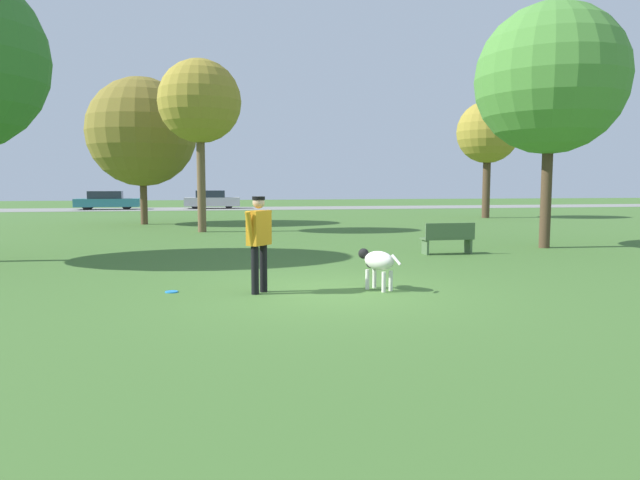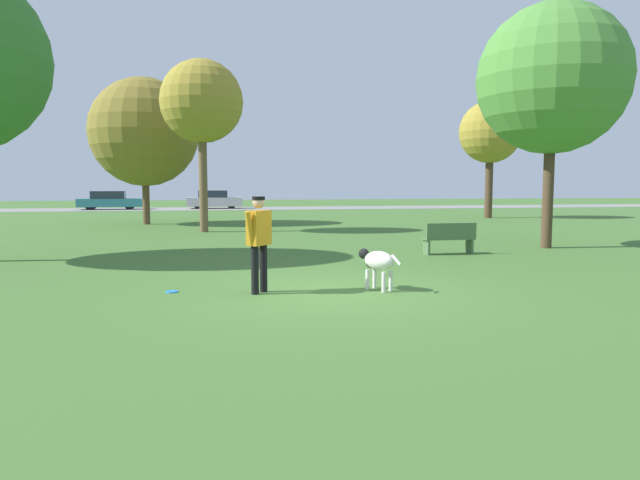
{
  "view_description": "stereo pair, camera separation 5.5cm",
  "coord_description": "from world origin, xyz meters",
  "px_view_note": "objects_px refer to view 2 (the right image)",
  "views": [
    {
      "loc": [
        -1.93,
        -9.54,
        1.85
      ],
      "look_at": [
        -0.08,
        0.05,
        0.9
      ],
      "focal_mm": 32.0,
      "sensor_mm": 36.0,
      "label": 1
    },
    {
      "loc": [
        -1.87,
        -9.55,
        1.85
      ],
      "look_at": [
        -0.08,
        0.05,
        0.9
      ],
      "focal_mm": 32.0,
      "sensor_mm": 36.0,
      "label": 2
    }
  ],
  "objects_px": {
    "frisbee": "(172,292)",
    "parked_car_silver": "(214,200)",
    "parked_car_teal": "(110,201)",
    "tree_far_left": "(144,132)",
    "park_bench": "(450,237)",
    "tree_mid_center": "(202,102)",
    "dog": "(377,262)",
    "tree_near_right": "(552,79)",
    "person": "(259,236)",
    "tree_far_right": "(490,133)"
  },
  "relations": [
    {
      "from": "tree_far_left",
      "to": "tree_mid_center",
      "type": "distance_m",
      "value": 5.66
    },
    {
      "from": "tree_far_right",
      "to": "parked_car_silver",
      "type": "xyz_separation_m",
      "value": [
        -14.94,
        15.31,
        -4.01
      ]
    },
    {
      "from": "tree_far_right",
      "to": "tree_mid_center",
      "type": "height_order",
      "value": "tree_mid_center"
    },
    {
      "from": "tree_far_right",
      "to": "park_bench",
      "type": "height_order",
      "value": "tree_far_right"
    },
    {
      "from": "frisbee",
      "to": "tree_far_right",
      "type": "bearing_deg",
      "value": 50.93
    },
    {
      "from": "tree_mid_center",
      "to": "parked_car_silver",
      "type": "xyz_separation_m",
      "value": [
        0.46,
        22.03,
        -4.32
      ]
    },
    {
      "from": "dog",
      "to": "parked_car_silver",
      "type": "bearing_deg",
      "value": -27.16
    },
    {
      "from": "frisbee",
      "to": "parked_car_silver",
      "type": "xyz_separation_m",
      "value": [
        0.82,
        34.72,
        0.67
      ]
    },
    {
      "from": "tree_far_left",
      "to": "person",
      "type": "bearing_deg",
      "value": -77.96
    },
    {
      "from": "parked_car_silver",
      "to": "dog",
      "type": "bearing_deg",
      "value": -84.09
    },
    {
      "from": "person",
      "to": "tree_far_right",
      "type": "bearing_deg",
      "value": 5.63
    },
    {
      "from": "person",
      "to": "dog",
      "type": "xyz_separation_m",
      "value": [
        2.07,
        -0.08,
        -0.48
      ]
    },
    {
      "from": "tree_far_right",
      "to": "parked_car_silver",
      "type": "bearing_deg",
      "value": 134.31
    },
    {
      "from": "tree_far_left",
      "to": "parked_car_teal",
      "type": "xyz_separation_m",
      "value": [
        -4.45,
        16.77,
        -3.58
      ]
    },
    {
      "from": "frisbee",
      "to": "parked_car_teal",
      "type": "distance_m",
      "value": 35.06
    },
    {
      "from": "person",
      "to": "frisbee",
      "type": "bearing_deg",
      "value": 117.94
    },
    {
      "from": "dog",
      "to": "park_bench",
      "type": "height_order",
      "value": "park_bench"
    },
    {
      "from": "tree_near_right",
      "to": "parked_car_teal",
      "type": "relative_size",
      "value": 1.5
    },
    {
      "from": "person",
      "to": "park_bench",
      "type": "height_order",
      "value": "person"
    },
    {
      "from": "park_bench",
      "to": "tree_mid_center",
      "type": "bearing_deg",
      "value": -54.3
    },
    {
      "from": "parked_car_teal",
      "to": "park_bench",
      "type": "bearing_deg",
      "value": -68.39
    },
    {
      "from": "person",
      "to": "tree_far_left",
      "type": "relative_size",
      "value": 0.25
    },
    {
      "from": "parked_car_silver",
      "to": "park_bench",
      "type": "xyz_separation_m",
      "value": [
        6.08,
        -30.56,
        -0.22
      ]
    },
    {
      "from": "person",
      "to": "frisbee",
      "type": "height_order",
      "value": "person"
    },
    {
      "from": "frisbee",
      "to": "tree_far_left",
      "type": "relative_size",
      "value": 0.03
    },
    {
      "from": "dog",
      "to": "tree_far_right",
      "type": "bearing_deg",
      "value": -63.2
    },
    {
      "from": "tree_near_right",
      "to": "tree_mid_center",
      "type": "bearing_deg",
      "value": 142.61
    },
    {
      "from": "tree_near_right",
      "to": "tree_mid_center",
      "type": "relative_size",
      "value": 1.05
    },
    {
      "from": "tree_far_right",
      "to": "parked_car_silver",
      "type": "height_order",
      "value": "tree_far_right"
    },
    {
      "from": "frisbee",
      "to": "parked_car_silver",
      "type": "relative_size",
      "value": 0.05
    },
    {
      "from": "person",
      "to": "tree_mid_center",
      "type": "height_order",
      "value": "tree_mid_center"
    },
    {
      "from": "dog",
      "to": "frisbee",
      "type": "xyz_separation_m",
      "value": [
        -3.55,
        0.44,
        -0.49
      ]
    },
    {
      "from": "dog",
      "to": "tree_mid_center",
      "type": "xyz_separation_m",
      "value": [
        -3.19,
        13.14,
        4.49
      ]
    },
    {
      "from": "tree_far_left",
      "to": "tree_near_right",
      "type": "bearing_deg",
      "value": -44.69
    },
    {
      "from": "person",
      "to": "dog",
      "type": "relative_size",
      "value": 1.87
    },
    {
      "from": "parked_car_silver",
      "to": "parked_car_teal",
      "type": "bearing_deg",
      "value": -175.99
    },
    {
      "from": "parked_car_silver",
      "to": "tree_near_right",
      "type": "bearing_deg",
      "value": -70.79
    },
    {
      "from": "tree_mid_center",
      "to": "park_bench",
      "type": "xyz_separation_m",
      "value": [
        6.53,
        -8.53,
        -4.54
      ]
    },
    {
      "from": "dog",
      "to": "parked_car_teal",
      "type": "xyz_separation_m",
      "value": [
        -10.35,
        34.82,
        0.17
      ]
    },
    {
      "from": "tree_far_right",
      "to": "parked_car_silver",
      "type": "relative_size",
      "value": 1.53
    },
    {
      "from": "tree_far_left",
      "to": "parked_car_teal",
      "type": "relative_size",
      "value": 1.45
    },
    {
      "from": "person",
      "to": "dog",
      "type": "height_order",
      "value": "person"
    },
    {
      "from": "dog",
      "to": "tree_mid_center",
      "type": "bearing_deg",
      "value": -17.95
    },
    {
      "from": "tree_near_right",
      "to": "tree_far_left",
      "type": "bearing_deg",
      "value": 135.31
    },
    {
      "from": "person",
      "to": "frisbee",
      "type": "distance_m",
      "value": 1.81
    },
    {
      "from": "parked_car_teal",
      "to": "park_bench",
      "type": "height_order",
      "value": "parked_car_teal"
    },
    {
      "from": "parked_car_teal",
      "to": "tree_far_left",
      "type": "bearing_deg",
      "value": -77.9
    },
    {
      "from": "tree_near_right",
      "to": "park_bench",
      "type": "height_order",
      "value": "tree_near_right"
    },
    {
      "from": "park_bench",
      "to": "tree_near_right",
      "type": "bearing_deg",
      "value": -166.55
    },
    {
      "from": "parked_car_silver",
      "to": "tree_mid_center",
      "type": "bearing_deg",
      "value": -89.74
    }
  ]
}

